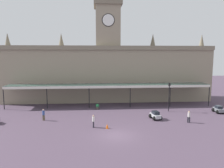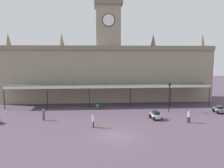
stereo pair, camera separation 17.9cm
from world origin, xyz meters
name	(u,v)px [view 2 (the right image)]	position (x,y,z in m)	size (l,w,h in m)	color
ground_plane	(116,136)	(0.00, 0.00, 0.00)	(140.00, 140.00, 0.00)	#503F50
station_building	(108,70)	(0.00, 20.51, 6.30)	(41.93, 6.86, 20.05)	gray
entrance_canopy	(110,85)	(0.00, 14.86, 3.93)	(37.13, 3.26, 4.07)	#38564C
car_grey_sedan	(219,110)	(17.59, 8.82, 0.50)	(1.56, 2.08, 1.19)	slate
car_silver_sedan	(155,116)	(6.31, 6.11, 0.50)	(1.75, 2.18, 1.19)	#B2B5BA
pedestrian_beside_cars	(93,121)	(-2.79, 3.06, 0.91)	(0.34, 0.39, 1.67)	black
pedestrian_near_entrance	(189,116)	(10.52, 4.14, 0.91)	(0.34, 0.34, 1.67)	black
pedestrian_crossing_forecourt	(44,114)	(-10.04, 6.60, 0.91)	(0.37, 0.34, 1.67)	brown
victorian_lamppost	(169,94)	(9.72, 10.28, 3.05)	(0.30, 0.30, 4.91)	black
traffic_cone	(107,126)	(-1.03, 2.54, 0.31)	(0.40, 0.40, 0.63)	orange
planter_forecourt_centre	(98,106)	(-2.25, 12.51, 0.49)	(0.60, 0.60, 0.96)	#47423D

